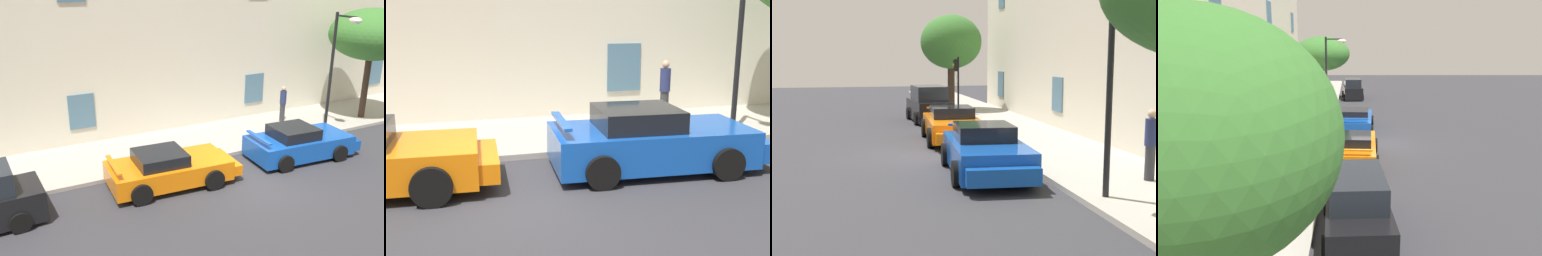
% 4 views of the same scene
% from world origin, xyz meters
% --- Properties ---
extents(ground_plane, '(80.00, 80.00, 0.00)m').
position_xyz_m(ground_plane, '(0.00, 0.00, 0.00)').
color(ground_plane, '#333338').
extents(sidewalk, '(60.00, 3.82, 0.14)m').
position_xyz_m(sidewalk, '(0.00, 4.28, 0.07)').
color(sidewalk, '#A8A399').
rests_on(sidewalk, ground).
extents(building_facade, '(33.15, 3.64, 11.52)m').
position_xyz_m(building_facade, '(-0.00, 7.76, 5.78)').
color(building_facade, beige).
rests_on(building_facade, ground).
extents(sportscar_red_lead, '(4.69, 2.36, 1.31)m').
position_xyz_m(sportscar_red_lead, '(-2.47, 1.18, 0.61)').
color(sportscar_red_lead, orange).
rests_on(sportscar_red_lead, ground).
extents(sportscar_yellow_flank, '(4.65, 2.39, 1.36)m').
position_xyz_m(sportscar_yellow_flank, '(3.23, 1.01, 0.60)').
color(sportscar_yellow_flank, '#144CB2').
rests_on(sportscar_yellow_flank, ground).
extents(tree_near_kerb, '(4.13, 4.13, 5.47)m').
position_xyz_m(tree_near_kerb, '(9.31, 3.41, 4.33)').
color(tree_near_kerb, '#38281E').
rests_on(tree_near_kerb, sidewalk).
extents(street_lamp, '(0.44, 1.42, 5.40)m').
position_xyz_m(street_lamp, '(6.36, 2.49, 3.89)').
color(street_lamp, black).
rests_on(street_lamp, sidewalk).
extents(pedestrian_admiring, '(0.41, 0.41, 1.79)m').
position_xyz_m(pedestrian_admiring, '(5.18, 4.72, 1.07)').
color(pedestrian_admiring, '#333338').
rests_on(pedestrian_admiring, sidewalk).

